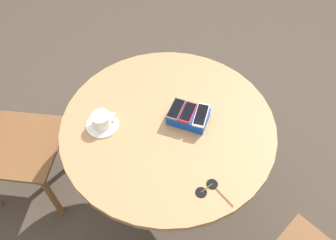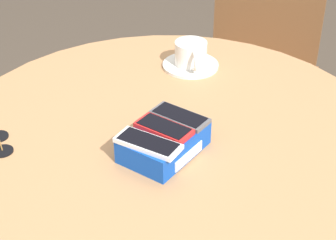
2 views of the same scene
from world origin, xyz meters
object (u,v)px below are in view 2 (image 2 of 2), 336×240
phone_gray (180,116)px  saucer (191,65)px  phone_box (164,142)px  phone_white (148,143)px  phone_red (164,128)px  coffee_cup (191,53)px  chair_near_window (255,69)px  round_table (168,165)px

phone_gray → saucer: phone_gray is taller
phone_box → phone_white: 0.07m
phone_white → phone_red: size_ratio=1.09×
phone_white → coffee_cup: 0.45m
phone_red → coffee_cup: size_ratio=1.17×
saucer → chair_near_window: (0.62, -0.09, -0.31)m
phone_white → phone_box: bearing=-15.5°
chair_near_window → phone_red: bearing=177.6°
phone_box → saucer: (0.40, 0.05, -0.02)m
round_table → chair_near_window: chair_near_window is taller
round_table → phone_white: bearing=-177.9°
round_table → phone_gray: phone_gray is taller
phone_box → chair_near_window: (1.02, -0.04, -0.33)m
phone_red → chair_near_window: bearing=-2.4°
phone_box → saucer: size_ratio=1.36×
phone_white → saucer: 0.46m
saucer → phone_box: bearing=-172.5°
coffee_cup → chair_near_window: chair_near_window is taller
phone_gray → chair_near_window: (0.96, -0.02, -0.36)m
chair_near_window → phone_box: bearing=177.7°
round_table → saucer: (0.30, 0.03, 0.11)m
phone_white → saucer: (0.46, 0.04, -0.05)m
phone_gray → coffee_cup: 0.34m
phone_red → chair_near_window: size_ratio=0.15×
phone_red → saucer: size_ratio=0.87×
round_table → phone_red: (-0.09, -0.02, 0.17)m
coffee_cup → chair_near_window: bearing=-8.5°
phone_white → coffee_cup: size_ratio=1.28×
phone_red → phone_gray: 0.06m
phone_red → coffee_cup: coffee_cup is taller
phone_red → saucer: 0.40m
round_table → saucer: 0.33m
phone_gray → chair_near_window: bearing=-1.5°
phone_box → phone_white: bearing=164.5°
phone_box → chair_near_window: bearing=-2.3°
phone_white → round_table: bearing=2.1°
phone_box → phone_white: phone_white is taller
phone_red → phone_gray: size_ratio=0.95×
phone_box → phone_red: phone_red is taller
phone_red → saucer: bearing=7.3°
round_table → phone_box: 0.17m
phone_red → coffee_cup: (0.39, 0.05, -0.02)m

